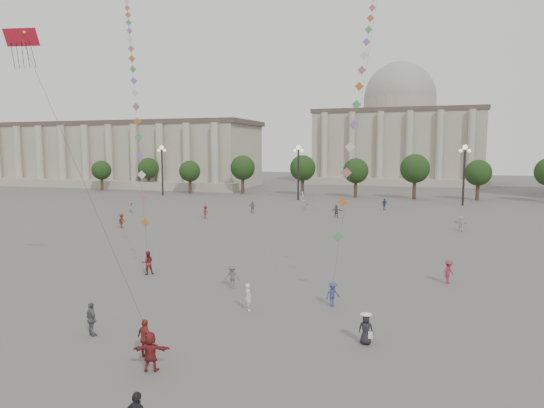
% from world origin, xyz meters
% --- Properties ---
extents(ground, '(360.00, 360.00, 0.00)m').
position_xyz_m(ground, '(0.00, 0.00, 0.00)').
color(ground, '#53514E').
rests_on(ground, ground).
extents(hall_west, '(84.00, 26.22, 17.20)m').
position_xyz_m(hall_west, '(-75.00, 93.89, 8.43)').
color(hall_west, '#A59D8B').
rests_on(hall_west, ground).
extents(hall_central, '(48.30, 34.30, 35.50)m').
position_xyz_m(hall_central, '(0.00, 129.22, 14.23)').
color(hall_central, '#A59D8B').
rests_on(hall_central, ground).
extents(tree_row, '(137.12, 5.12, 8.00)m').
position_xyz_m(tree_row, '(0.00, 78.00, 5.39)').
color(tree_row, '#34251A').
rests_on(tree_row, ground).
extents(lamp_post_far_west, '(2.00, 0.90, 10.65)m').
position_xyz_m(lamp_post_far_west, '(-45.00, 70.00, 7.35)').
color(lamp_post_far_west, '#262628').
rests_on(lamp_post_far_west, ground).
extents(lamp_post_mid_west, '(2.00, 0.90, 10.65)m').
position_xyz_m(lamp_post_mid_west, '(-15.00, 70.00, 7.35)').
color(lamp_post_mid_west, '#262628').
rests_on(lamp_post_mid_west, ground).
extents(lamp_post_mid_east, '(2.00, 0.90, 10.65)m').
position_xyz_m(lamp_post_mid_east, '(15.00, 70.00, 7.35)').
color(lamp_post_mid_east, '#262628').
rests_on(lamp_post_mid_east, ground).
extents(person_crowd_0, '(1.16, 0.99, 1.86)m').
position_xyz_m(person_crowd_0, '(2.40, 59.30, 0.93)').
color(person_crowd_0, navy).
rests_on(person_crowd_0, ground).
extents(person_crowd_1, '(0.98, 0.91, 1.60)m').
position_xyz_m(person_crowd_1, '(-34.89, 43.67, 0.80)').
color(person_crowd_1, '#BCBCB7').
rests_on(person_crowd_1, ground).
extents(person_crowd_2, '(0.74, 1.23, 1.86)m').
position_xyz_m(person_crowd_2, '(-27.40, 30.43, 0.93)').
color(person_crowd_2, maroon).
rests_on(person_crowd_2, ground).
extents(person_crowd_4, '(1.59, 1.04, 1.64)m').
position_xyz_m(person_crowd_4, '(-9.96, 55.36, 0.82)').
color(person_crowd_4, silver).
rests_on(person_crowd_4, ground).
extents(person_crowd_6, '(1.15, 0.75, 1.68)m').
position_xyz_m(person_crowd_6, '(-3.93, 10.21, 0.84)').
color(person_crowd_6, '#5B5A5F').
rests_on(person_crowd_6, ground).
extents(person_crowd_7, '(1.78, 1.31, 1.86)m').
position_xyz_m(person_crowd_7, '(13.08, 41.24, 0.93)').
color(person_crowd_7, silver).
rests_on(person_crowd_7, ground).
extents(person_crowd_8, '(1.15, 1.31, 1.76)m').
position_xyz_m(person_crowd_8, '(10.84, 16.19, 0.88)').
color(person_crowd_8, maroon).
rests_on(person_crowd_8, ground).
extents(person_crowd_10, '(0.46, 0.68, 1.83)m').
position_xyz_m(person_crowd_10, '(-13.58, 68.00, 0.92)').
color(person_crowd_10, silver).
rests_on(person_crowd_10, ground).
extents(person_crowd_12, '(1.84, 0.88, 1.90)m').
position_xyz_m(person_crowd_12, '(-3.42, 48.22, 0.95)').
color(person_crowd_12, slate).
rests_on(person_crowd_12, ground).
extents(person_crowd_13, '(0.72, 0.74, 1.70)m').
position_xyz_m(person_crowd_13, '(-1.11, 5.99, 0.85)').
color(person_crowd_13, silver).
rests_on(person_crowd_13, ground).
extents(person_crowd_16, '(1.08, 0.46, 1.84)m').
position_xyz_m(person_crowd_16, '(-16.76, 48.99, 0.92)').
color(person_crowd_16, slate).
rests_on(person_crowd_16, ground).
extents(person_crowd_17, '(0.84, 1.31, 1.93)m').
position_xyz_m(person_crowd_17, '(-20.99, 41.22, 0.96)').
color(person_crowd_17, maroon).
rests_on(person_crowd_17, ground).
extents(tourist_0, '(1.19, 0.84, 1.88)m').
position_xyz_m(tourist_0, '(-3.35, -1.87, 0.94)').
color(tourist_0, maroon).
rests_on(tourist_0, ground).
extents(tourist_2, '(1.74, 1.03, 1.79)m').
position_xyz_m(tourist_2, '(-2.35, -3.01, 0.90)').
color(tourist_2, maroon).
rests_on(tourist_2, ground).
extents(tourist_3, '(1.15, 0.92, 1.83)m').
position_xyz_m(tourist_3, '(-7.56, -0.40, 0.91)').
color(tourist_3, slate).
rests_on(tourist_3, ground).
extents(kite_flyer_0, '(1.16, 1.13, 1.88)m').
position_xyz_m(kite_flyer_0, '(-11.77, 11.64, 0.94)').
color(kite_flyer_0, maroon).
rests_on(kite_flyer_0, ground).
extents(kite_flyer_1, '(1.11, 1.15, 1.57)m').
position_xyz_m(kite_flyer_1, '(3.68, 8.41, 0.79)').
color(kite_flyer_1, navy).
rests_on(kite_flyer_1, ground).
extents(hat_person, '(0.78, 0.60, 1.69)m').
position_xyz_m(hat_person, '(6.43, 2.99, 0.83)').
color(hat_person, black).
rests_on(hat_person, ground).
extents(dragon_kite, '(7.21, 3.39, 20.36)m').
position_xyz_m(dragon_kite, '(-15.34, 3.90, 16.04)').
color(dragon_kite, red).
rests_on(dragon_kite, ground).
extents(kite_train_west, '(23.37, 31.58, 53.22)m').
position_xyz_m(kite_train_west, '(-24.07, 28.68, 20.83)').
color(kite_train_west, '#3F3F3F').
rests_on(kite_train_west, ground).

